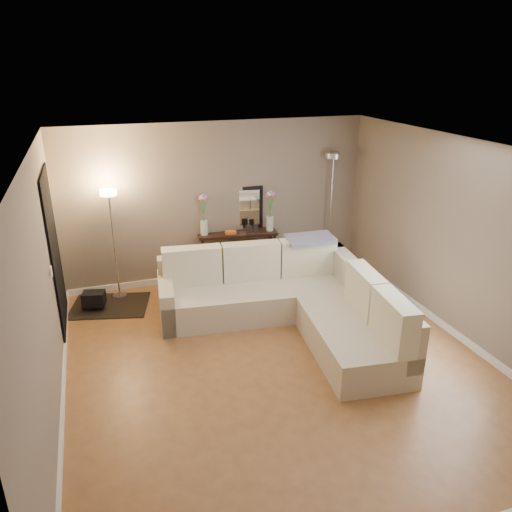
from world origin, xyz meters
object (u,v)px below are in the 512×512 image
object	(u,v)px
floor_lamp_lit	(112,223)
floor_lamp_unlit	(332,188)
sectional_sofa	(290,300)
console_table	(233,252)

from	to	relation	value
floor_lamp_lit	floor_lamp_unlit	size ratio (longest dim) A/B	0.84
sectional_sofa	floor_lamp_unlit	world-z (taller)	floor_lamp_unlit
floor_lamp_unlit	floor_lamp_lit	bearing A→B (deg)	-177.99
sectional_sofa	floor_lamp_unlit	size ratio (longest dim) A/B	1.48
sectional_sofa	console_table	distance (m)	1.82
floor_lamp_unlit	console_table	bearing A→B (deg)	179.13
sectional_sofa	console_table	xyz separation A→B (m)	(-0.31, 1.79, 0.08)
floor_lamp_lit	floor_lamp_unlit	world-z (taller)	floor_lamp_unlit
floor_lamp_lit	sectional_sofa	bearing A→B (deg)	-36.42
console_table	floor_lamp_unlit	distance (m)	2.02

